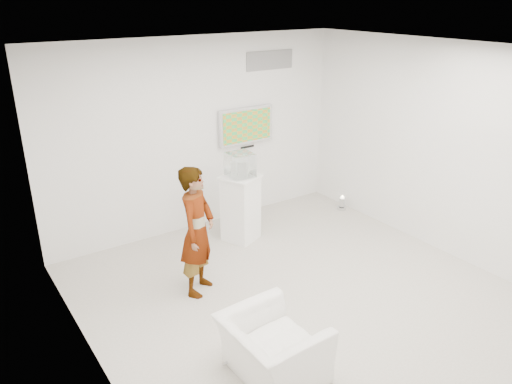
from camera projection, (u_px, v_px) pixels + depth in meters
room at (300, 183)px, 5.82m from camera, size 5.01×5.01×3.00m
tv at (246, 126)px, 8.12m from camera, size 1.00×0.08×0.60m
logo_decal at (270, 60)px, 8.04m from camera, size 0.90×0.02×0.30m
person at (197, 231)px, 6.12m from camera, size 0.73×0.70×1.68m
armchair at (273, 348)px, 4.90m from camera, size 0.86×0.98×0.62m
pedestal at (241, 208)px, 7.58m from camera, size 0.66×0.66×1.04m
floor_uplight at (342, 203)px, 8.77m from camera, size 0.20×0.20×0.24m
vitrine at (240, 165)px, 7.33m from camera, size 0.36×0.36×0.35m
console at (240, 169)px, 7.35m from camera, size 0.13×0.17×0.23m
wii_remote at (191, 172)px, 6.14m from camera, size 0.13×0.10×0.03m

